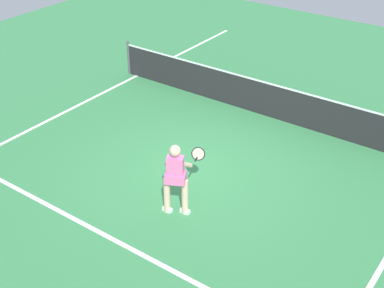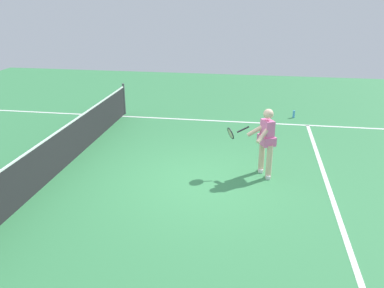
% 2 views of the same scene
% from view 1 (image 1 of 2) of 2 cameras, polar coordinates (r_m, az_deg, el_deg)
% --- Properties ---
extents(ground_plane, '(24.59, 24.59, 0.00)m').
position_cam_1_polar(ground_plane, '(11.96, 0.02, -2.92)').
color(ground_plane, '#38844C').
extents(service_line_marking, '(8.91, 0.10, 0.01)m').
position_cam_1_polar(service_line_marking, '(10.32, -8.95, -9.75)').
color(service_line_marking, white).
rests_on(service_line_marking, ground).
extents(sideline_left_marking, '(0.10, 16.91, 0.01)m').
position_cam_1_polar(sideline_left_marking, '(14.64, -14.32, 2.86)').
color(sideline_left_marking, white).
rests_on(sideline_left_marking, ground).
extents(court_net, '(9.59, 0.08, 1.04)m').
position_cam_1_polar(court_net, '(14.18, 7.83, 4.81)').
color(court_net, '#4C4C51').
rests_on(court_net, ground).
extents(tennis_player, '(0.68, 1.13, 1.55)m').
position_cam_1_polar(tennis_player, '(10.31, -1.70, -3.45)').
color(tennis_player, beige).
rests_on(tennis_player, ground).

